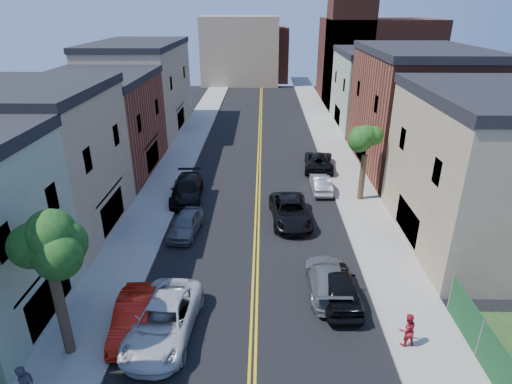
{
  "coord_description": "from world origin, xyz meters",
  "views": [
    {
      "loc": [
        0.39,
        0.17,
        13.87
      ],
      "look_at": [
        -0.09,
        26.91,
        2.0
      ],
      "focal_mm": 29.7,
      "sensor_mm": 36.0,
      "label": 1
    }
  ],
  "objects_px": {
    "red_sedan": "(134,316)",
    "white_pickup": "(164,321)",
    "grey_car_right": "(327,279)",
    "silver_car_right": "(321,183)",
    "pedestrian_right": "(407,330)",
    "black_car_right": "(338,286)",
    "dark_car_right_far": "(319,161)",
    "black_suv_lane": "(290,211)",
    "grey_car_left": "(186,224)",
    "black_car_left": "(187,189)"
  },
  "relations": [
    {
      "from": "grey_car_right",
      "to": "pedestrian_right",
      "type": "relative_size",
      "value": 3.15
    },
    {
      "from": "white_pickup",
      "to": "grey_car_right",
      "type": "distance_m",
      "value": 8.57
    },
    {
      "from": "silver_car_right",
      "to": "white_pickup",
      "type": "bearing_deg",
      "value": 60.35
    },
    {
      "from": "silver_car_right",
      "to": "pedestrian_right",
      "type": "bearing_deg",
      "value": 94.71
    },
    {
      "from": "grey_car_right",
      "to": "silver_car_right",
      "type": "xyz_separation_m",
      "value": [
        1.26,
        13.13,
        -0.06
      ]
    },
    {
      "from": "grey_car_right",
      "to": "black_car_right",
      "type": "relative_size",
      "value": 1.05
    },
    {
      "from": "silver_car_right",
      "to": "dark_car_right_far",
      "type": "relative_size",
      "value": 0.75
    },
    {
      "from": "grey_car_right",
      "to": "black_car_right",
      "type": "distance_m",
      "value": 0.86
    },
    {
      "from": "red_sedan",
      "to": "dark_car_right_far",
      "type": "xyz_separation_m",
      "value": [
        11.0,
        21.34,
        0.01
      ]
    },
    {
      "from": "dark_car_right_far",
      "to": "red_sedan",
      "type": "bearing_deg",
      "value": 67.91
    },
    {
      "from": "black_car_left",
      "to": "black_suv_lane",
      "type": "relative_size",
      "value": 0.99
    },
    {
      "from": "black_car_right",
      "to": "pedestrian_right",
      "type": "height_order",
      "value": "pedestrian_right"
    },
    {
      "from": "red_sedan",
      "to": "white_pickup",
      "type": "relative_size",
      "value": 0.78
    },
    {
      "from": "black_car_left",
      "to": "silver_car_right",
      "type": "bearing_deg",
      "value": 5.7
    },
    {
      "from": "red_sedan",
      "to": "white_pickup",
      "type": "distance_m",
      "value": 1.48
    },
    {
      "from": "black_car_right",
      "to": "black_car_left",
      "type": "bearing_deg",
      "value": -52.87
    },
    {
      "from": "grey_car_left",
      "to": "pedestrian_right",
      "type": "relative_size",
      "value": 2.58
    },
    {
      "from": "grey_car_left",
      "to": "silver_car_right",
      "type": "bearing_deg",
      "value": 42.4
    },
    {
      "from": "white_pickup",
      "to": "dark_car_right_far",
      "type": "relative_size",
      "value": 1.07
    },
    {
      "from": "black_car_left",
      "to": "grey_car_left",
      "type": "bearing_deg",
      "value": -84.55
    },
    {
      "from": "silver_car_right",
      "to": "pedestrian_right",
      "type": "relative_size",
      "value": 2.54
    },
    {
      "from": "red_sedan",
      "to": "black_suv_lane",
      "type": "relative_size",
      "value": 0.81
    },
    {
      "from": "red_sedan",
      "to": "grey_car_left",
      "type": "relative_size",
      "value": 1.1
    },
    {
      "from": "black_car_right",
      "to": "white_pickup",
      "type": "bearing_deg",
      "value": 16.37
    },
    {
      "from": "black_car_left",
      "to": "dark_car_right_far",
      "type": "distance_m",
      "value": 12.93
    },
    {
      "from": "white_pickup",
      "to": "dark_car_right_far",
      "type": "bearing_deg",
      "value": 70.11
    },
    {
      "from": "dark_car_right_far",
      "to": "pedestrian_right",
      "type": "height_order",
      "value": "pedestrian_right"
    },
    {
      "from": "black_suv_lane",
      "to": "silver_car_right",
      "type": "bearing_deg",
      "value": 58.29
    },
    {
      "from": "black_car_right",
      "to": "dark_car_right_far",
      "type": "relative_size",
      "value": 0.89
    },
    {
      "from": "red_sedan",
      "to": "grey_car_right",
      "type": "distance_m",
      "value": 9.8
    },
    {
      "from": "black_suv_lane",
      "to": "white_pickup",
      "type": "bearing_deg",
      "value": -123.86
    },
    {
      "from": "red_sedan",
      "to": "black_car_left",
      "type": "height_order",
      "value": "black_car_left"
    },
    {
      "from": "grey_car_left",
      "to": "black_suv_lane",
      "type": "bearing_deg",
      "value": 20.8
    },
    {
      "from": "red_sedan",
      "to": "black_car_right",
      "type": "relative_size",
      "value": 0.94
    },
    {
      "from": "grey_car_left",
      "to": "dark_car_right_far",
      "type": "height_order",
      "value": "dark_car_right_far"
    },
    {
      "from": "black_suv_lane",
      "to": "pedestrian_right",
      "type": "xyz_separation_m",
      "value": [
        4.39,
        -11.78,
        0.17
      ]
    },
    {
      "from": "grey_car_right",
      "to": "black_car_right",
      "type": "height_order",
      "value": "black_car_right"
    },
    {
      "from": "white_pickup",
      "to": "black_car_right",
      "type": "relative_size",
      "value": 1.21
    },
    {
      "from": "red_sedan",
      "to": "grey_car_right",
      "type": "xyz_separation_m",
      "value": [
        9.3,
        3.08,
        -0.02
      ]
    },
    {
      "from": "black_car_right",
      "to": "black_suv_lane",
      "type": "bearing_deg",
      "value": -78.76
    },
    {
      "from": "white_pickup",
      "to": "pedestrian_right",
      "type": "distance_m",
      "value": 10.78
    },
    {
      "from": "black_suv_lane",
      "to": "dark_car_right_far",
      "type": "bearing_deg",
      "value": 68.68
    },
    {
      "from": "red_sedan",
      "to": "black_suv_lane",
      "type": "distance_m",
      "value": 13.41
    },
    {
      "from": "red_sedan",
      "to": "pedestrian_right",
      "type": "relative_size",
      "value": 2.83
    },
    {
      "from": "black_car_right",
      "to": "dark_car_right_far",
      "type": "height_order",
      "value": "black_car_right"
    },
    {
      "from": "grey_car_left",
      "to": "grey_car_right",
      "type": "relative_size",
      "value": 0.82
    },
    {
      "from": "grey_car_right",
      "to": "dark_car_right_far",
      "type": "bearing_deg",
      "value": -94.65
    },
    {
      "from": "dark_car_right_far",
      "to": "silver_car_right",
      "type": "bearing_deg",
      "value": 90.24
    },
    {
      "from": "grey_car_left",
      "to": "silver_car_right",
      "type": "relative_size",
      "value": 1.01
    },
    {
      "from": "red_sedan",
      "to": "pedestrian_right",
      "type": "height_order",
      "value": "pedestrian_right"
    }
  ]
}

